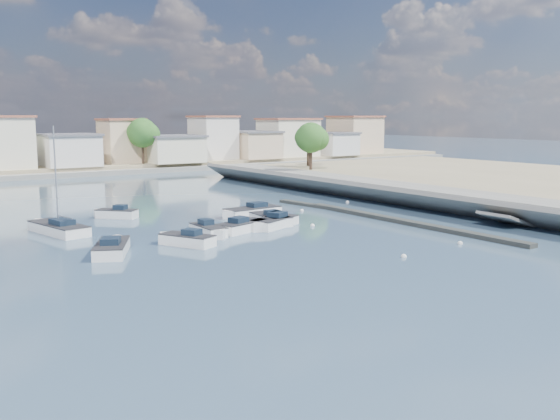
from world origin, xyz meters
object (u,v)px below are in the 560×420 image
at_px(motorboat_a, 185,240).
at_px(motorboat_b, 269,219).
at_px(motorboat_h, 245,226).
at_px(motorboat_g, 209,231).
at_px(motorboat_e, 112,248).
at_px(sailboat, 57,228).
at_px(motorboat_f, 115,214).
at_px(motorboat_c, 250,212).
at_px(motorboat_d, 272,223).

height_order(motorboat_a, motorboat_b, same).
bearing_deg(motorboat_h, motorboat_g, -176.33).
relative_size(motorboat_e, motorboat_h, 1.04).
bearing_deg(sailboat, motorboat_f, 35.96).
relative_size(motorboat_e, sailboat, 0.62).
xyz_separation_m(motorboat_g, sailboat, (-9.90, 8.19, 0.03)).
distance_m(motorboat_e, motorboat_g, 8.95).
xyz_separation_m(motorboat_b, motorboat_c, (0.75, 4.51, 0.00)).
bearing_deg(motorboat_a, motorboat_e, 176.58).
height_order(motorboat_a, motorboat_g, same).
bearing_deg(motorboat_h, sailboat, 149.16).
bearing_deg(motorboat_a, motorboat_c, 38.78).
bearing_deg(motorboat_c, sailboat, 175.43).
height_order(motorboat_d, motorboat_g, same).
relative_size(motorboat_g, motorboat_h, 0.85).
bearing_deg(motorboat_b, motorboat_h, -151.96).
xyz_separation_m(motorboat_c, motorboat_h, (-4.55, -6.54, -0.00)).
relative_size(motorboat_a, sailboat, 0.51).
distance_m(motorboat_d, motorboat_e, 15.19).
distance_m(motorboat_b, motorboat_h, 4.31).
xyz_separation_m(motorboat_h, sailboat, (-13.35, 7.97, 0.03)).
distance_m(motorboat_a, motorboat_e, 5.46).
bearing_deg(motorboat_d, motorboat_g, -177.57).
relative_size(motorboat_a, motorboat_f, 1.21).
bearing_deg(motorboat_d, motorboat_e, -171.53).
height_order(motorboat_a, motorboat_c, same).
xyz_separation_m(motorboat_d, sailboat, (-16.20, 7.92, 0.03)).
relative_size(motorboat_b, motorboat_g, 1.20).
relative_size(motorboat_e, motorboat_g, 1.22).
bearing_deg(motorboat_h, motorboat_a, -159.48).
height_order(motorboat_b, motorboat_f, same).
bearing_deg(motorboat_c, motorboat_a, -141.22).
distance_m(motorboat_a, motorboat_f, 15.31).
bearing_deg(sailboat, motorboat_e, -83.43).
bearing_deg(motorboat_b, motorboat_e, -165.22).
height_order(motorboat_a, sailboat, sailboat).
relative_size(motorboat_a, motorboat_d, 0.81).
bearing_deg(motorboat_g, motorboat_e, -167.28).
relative_size(motorboat_b, motorboat_c, 0.86).
bearing_deg(motorboat_a, motorboat_g, 35.01).
relative_size(motorboat_a, motorboat_b, 0.84).
bearing_deg(motorboat_e, motorboat_g, 12.72).
xyz_separation_m(motorboat_b, motorboat_d, (-0.95, -1.98, -0.00)).
xyz_separation_m(motorboat_e, sailboat, (-1.17, 10.16, 0.03)).
height_order(motorboat_b, motorboat_c, same).
bearing_deg(motorboat_e, motorboat_h, 10.20).
bearing_deg(sailboat, motorboat_h, -30.84).
bearing_deg(motorboat_d, sailboat, 153.94).
xyz_separation_m(motorboat_c, motorboat_d, (-1.69, -6.49, -0.00)).
height_order(motorboat_e, motorboat_g, same).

